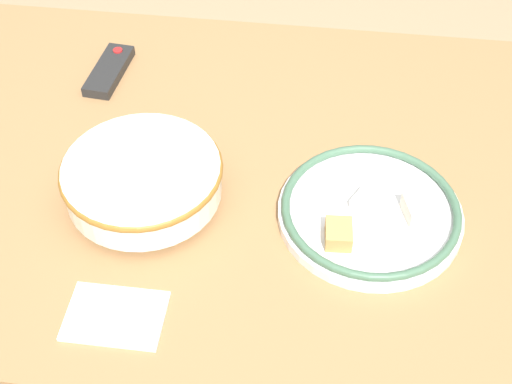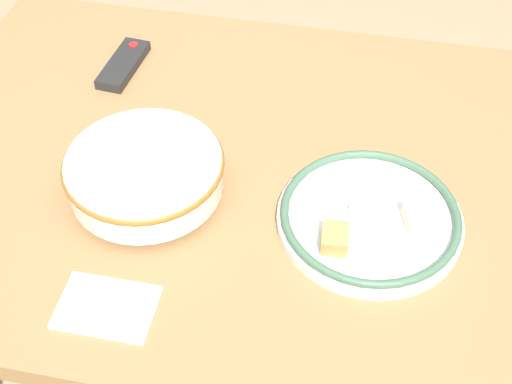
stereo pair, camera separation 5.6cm
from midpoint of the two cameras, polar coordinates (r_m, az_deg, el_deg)
ground_plane at (r=1.89m, az=-2.61°, el=-14.88°), size 8.00×8.00×0.00m
dining_table at (r=1.33m, az=-3.59°, el=-0.97°), size 1.18×0.90×0.78m
noodle_bowl at (r=1.19m, az=-10.38°, el=1.01°), size 0.27×0.27×0.08m
food_plate at (r=1.17m, az=7.77°, el=-1.63°), size 0.30×0.30×0.05m
tv_remote at (r=1.49m, az=-12.74°, el=9.43°), size 0.07×0.16×0.02m
folded_napkin at (r=1.08m, az=-12.67°, el=-9.69°), size 0.14×0.10×0.01m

